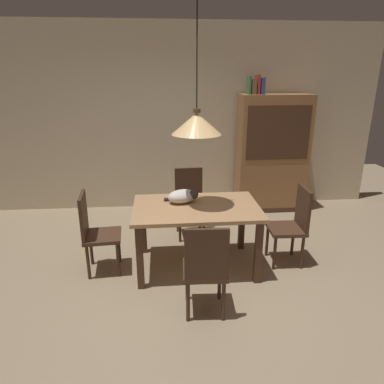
% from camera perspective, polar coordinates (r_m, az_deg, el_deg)
% --- Properties ---
extents(ground, '(10.00, 10.00, 0.00)m').
position_cam_1_polar(ground, '(3.69, 0.80, -16.66)').
color(ground, '#998466').
extents(back_wall, '(6.40, 0.10, 2.90)m').
position_cam_1_polar(back_wall, '(5.69, -1.91, 11.88)').
color(back_wall, beige).
rests_on(back_wall, ground).
extents(dining_table, '(1.40, 0.90, 0.75)m').
position_cam_1_polar(dining_table, '(3.89, 0.70, -3.75)').
color(dining_table, tan).
rests_on(dining_table, ground).
extents(chair_left_side, '(0.43, 0.43, 0.93)m').
position_cam_1_polar(chair_left_side, '(3.99, -15.72, -6.02)').
color(chair_left_side, '#472D1E').
rests_on(chair_left_side, ground).
extents(chair_near_front, '(0.42, 0.42, 0.93)m').
position_cam_1_polar(chair_near_front, '(3.17, 2.24, -12.17)').
color(chair_near_front, '#472D1E').
rests_on(chair_near_front, ground).
extents(chair_far_back, '(0.42, 0.42, 0.93)m').
position_cam_1_polar(chair_far_back, '(4.75, -0.41, -1.21)').
color(chair_far_back, '#472D1E').
rests_on(chair_far_back, ground).
extents(chair_right_side, '(0.41, 0.41, 0.93)m').
position_cam_1_polar(chair_right_side, '(4.20, 16.27, -4.82)').
color(chair_right_side, '#472D1E').
rests_on(chair_right_side, ground).
extents(cat_sleeping, '(0.41, 0.32, 0.16)m').
position_cam_1_polar(cat_sleeping, '(3.94, -1.44, -0.68)').
color(cat_sleeping, silver).
rests_on(cat_sleeping, dining_table).
extents(pendant_lamp, '(0.52, 0.52, 1.30)m').
position_cam_1_polar(pendant_lamp, '(3.62, 0.77, 11.24)').
color(pendant_lamp, '#E5B775').
extents(hutch_bookcase, '(1.12, 0.45, 1.85)m').
position_cam_1_polar(hutch_bookcase, '(5.73, 13.00, 5.76)').
color(hutch_bookcase, olive).
rests_on(hutch_bookcase, ground).
extents(book_green_slim, '(0.03, 0.20, 0.26)m').
position_cam_1_polar(book_green_slim, '(5.47, 9.32, 16.95)').
color(book_green_slim, '#427A4C').
rests_on(book_green_slim, hutch_bookcase).
extents(book_brown_thick, '(0.06, 0.24, 0.22)m').
position_cam_1_polar(book_brown_thick, '(5.48, 9.96, 16.71)').
color(book_brown_thick, brown).
rests_on(book_brown_thick, hutch_bookcase).
extents(book_red_tall, '(0.04, 0.22, 0.28)m').
position_cam_1_polar(book_red_tall, '(5.50, 10.68, 16.99)').
color(book_red_tall, '#B73833').
rests_on(book_red_tall, hutch_bookcase).
extents(book_blue_wide, '(0.06, 0.24, 0.24)m').
position_cam_1_polar(book_blue_wide, '(5.52, 11.33, 16.75)').
color(book_blue_wide, '#384C93').
rests_on(book_blue_wide, hutch_bookcase).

